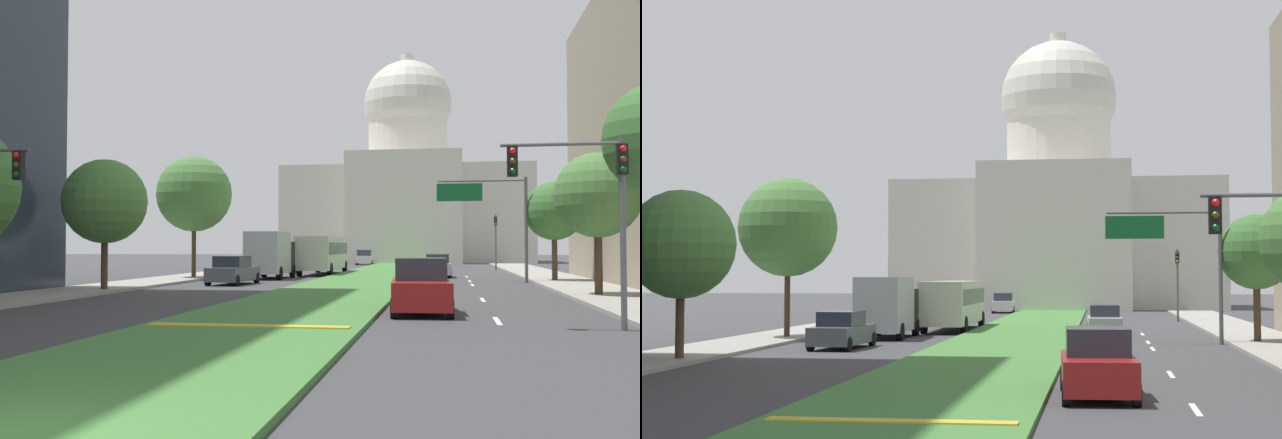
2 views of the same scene
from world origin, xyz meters
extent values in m
plane|color=#3D3D3F|center=(0.00, 49.37, 0.00)|extent=(260.00, 260.00, 0.00)
cube|color=#427A38|center=(0.00, 44.43, 0.07)|extent=(6.06, 88.87, 0.14)
cube|color=gold|center=(0.00, 11.64, 0.16)|extent=(5.45, 0.50, 0.04)
cube|color=silver|center=(6.71, 15.64, 0.00)|extent=(0.16, 2.40, 0.01)
cube|color=silver|center=(6.71, 24.54, 0.00)|extent=(0.16, 2.40, 0.01)
cube|color=silver|center=(6.71, 36.42, 0.00)|extent=(0.16, 2.40, 0.01)
cube|color=silver|center=(6.71, 41.00, 0.00)|extent=(0.16, 2.40, 0.01)
cube|color=silver|center=(6.71, 48.06, 0.00)|extent=(0.16, 2.40, 0.01)
cube|color=#9E9991|center=(-12.39, 39.50, 0.07)|extent=(4.00, 88.87, 0.15)
cube|color=#9E9991|center=(12.39, 39.50, 0.07)|extent=(4.00, 88.87, 0.15)
cube|color=beige|center=(0.00, 98.74, 6.48)|extent=(33.24, 19.56, 12.95)
cube|color=beige|center=(0.00, 86.97, 7.12)|extent=(14.62, 4.00, 14.25)
cylinder|color=beige|center=(0.00, 98.74, 16.59)|extent=(11.12, 11.12, 7.28)
sphere|color=beige|center=(0.00, 98.74, 22.41)|extent=(12.44, 12.44, 12.44)
cylinder|color=beige|center=(0.00, 98.74, 28.01)|extent=(1.80, 1.80, 3.00)
cylinder|color=#515456|center=(8.29, 13.57, 5.05)|extent=(3.20, 0.10, 0.10)
cube|color=black|center=(7.01, 13.57, 4.60)|extent=(0.28, 0.24, 0.84)
sphere|color=red|center=(7.01, 13.43, 4.88)|extent=(0.18, 0.18, 0.18)
sphere|color=#4C380F|center=(7.01, 13.43, 4.60)|extent=(0.18, 0.18, 0.18)
sphere|color=#0F4219|center=(7.01, 13.43, 4.32)|extent=(0.18, 0.18, 0.18)
cylinder|color=#515456|center=(9.89, 64.58, 2.60)|extent=(0.16, 0.16, 5.20)
cube|color=black|center=(9.89, 64.58, 4.60)|extent=(0.28, 0.24, 0.84)
sphere|color=#510F0F|center=(9.89, 64.44, 4.88)|extent=(0.18, 0.18, 0.18)
sphere|color=#4C380F|center=(9.89, 64.44, 4.60)|extent=(0.18, 0.18, 0.18)
sphere|color=#1ED838|center=(9.89, 64.44, 4.32)|extent=(0.18, 0.18, 0.18)
cylinder|color=#515456|center=(10.09, 39.70, 3.25)|extent=(0.20, 0.20, 6.50)
cylinder|color=#515456|center=(7.41, 39.70, 6.30)|extent=(5.37, 0.12, 0.12)
cube|color=#146033|center=(6.07, 39.65, 5.60)|extent=(2.80, 0.08, 1.10)
cylinder|color=#4C3823|center=(-11.36, 26.88, 1.65)|extent=(0.33, 0.33, 3.31)
sphere|color=#4C7F3D|center=(-11.36, 26.88, 4.46)|extent=(4.17, 4.17, 4.17)
cylinder|color=#4C3823|center=(-11.63, 40.88, 2.18)|extent=(0.30, 0.30, 4.37)
sphere|color=#4C7F3D|center=(-11.63, 40.88, 5.78)|extent=(5.13, 5.13, 5.13)
cylinder|color=#4C3823|center=(11.84, 40.34, 1.71)|extent=(0.34, 0.34, 3.42)
sphere|color=#3D7033|center=(11.84, 40.34, 4.42)|extent=(3.63, 3.63, 3.63)
cube|color=maroon|center=(4.35, 17.64, 0.67)|extent=(2.12, 4.53, 0.90)
cube|color=#282D38|center=(4.35, 17.82, 1.49)|extent=(1.78, 2.21, 0.74)
cylinder|color=black|center=(5.31, 15.92, 0.32)|extent=(0.25, 0.65, 0.64)
cylinder|color=black|center=(3.58, 15.83, 0.32)|extent=(0.25, 0.65, 0.64)
cylinder|color=black|center=(5.13, 19.45, 0.32)|extent=(0.25, 0.65, 0.64)
cylinder|color=black|center=(3.40, 19.36, 0.32)|extent=(0.25, 0.65, 0.64)
cube|color=#4C5156|center=(-7.09, 34.76, 0.62)|extent=(2.10, 4.74, 0.80)
cube|color=#282D38|center=(-7.10, 34.57, 1.35)|extent=(1.75, 2.32, 0.65)
cylinder|color=black|center=(-7.83, 36.68, 0.32)|extent=(0.25, 0.65, 0.64)
cylinder|color=black|center=(-6.14, 36.58, 0.32)|extent=(0.25, 0.65, 0.64)
cylinder|color=black|center=(-8.03, 32.93, 0.32)|extent=(0.25, 0.65, 0.64)
cylinder|color=black|center=(-6.35, 32.84, 0.32)|extent=(0.25, 0.65, 0.64)
cube|color=#BCBCC1|center=(4.61, 46.86, 0.61)|extent=(1.94, 4.73, 0.79)
cube|color=#282D38|center=(4.61, 47.04, 1.33)|extent=(1.65, 2.29, 0.65)
cylinder|color=black|center=(5.49, 44.99, 0.32)|extent=(0.24, 0.65, 0.64)
cylinder|color=black|center=(3.85, 44.94, 0.32)|extent=(0.24, 0.65, 0.64)
cylinder|color=black|center=(5.38, 48.77, 0.32)|extent=(0.24, 0.65, 0.64)
cylinder|color=black|center=(3.74, 48.73, 0.32)|extent=(0.24, 0.65, 0.64)
cube|color=#BCBCC1|center=(-6.57, 64.18, 0.65)|extent=(1.78, 4.14, 0.86)
cube|color=#282D38|center=(-6.57, 64.02, 1.44)|extent=(1.56, 1.99, 0.71)
cylinder|color=black|center=(-7.38, 65.79, 0.32)|extent=(0.22, 0.64, 0.64)
cylinder|color=black|center=(-5.78, 65.80, 0.32)|extent=(0.22, 0.64, 0.64)
cylinder|color=black|center=(-7.36, 62.56, 0.32)|extent=(0.22, 0.64, 0.64)
cylinder|color=black|center=(-5.76, 62.57, 0.32)|extent=(0.22, 0.64, 0.64)
cube|color=silver|center=(-4.24, 80.30, 0.64)|extent=(2.07, 4.57, 0.85)
cube|color=#282D38|center=(-4.23, 80.12, 1.41)|extent=(1.73, 2.24, 0.69)
cylinder|color=black|center=(-5.17, 82.04, 0.32)|extent=(0.25, 0.65, 0.64)
cylinder|color=black|center=(-3.50, 82.13, 0.32)|extent=(0.25, 0.65, 0.64)
cylinder|color=black|center=(-4.97, 78.46, 0.32)|extent=(0.25, 0.65, 0.64)
cylinder|color=black|center=(-3.30, 78.56, 0.32)|extent=(0.25, 0.65, 0.64)
cube|color=black|center=(-6.67, 44.86, 1.45)|extent=(2.30, 2.00, 2.20)
cube|color=#B2B2B7|center=(-6.67, 41.66, 1.80)|extent=(2.30, 4.40, 2.80)
cylinder|color=black|center=(-7.72, 44.86, 0.45)|extent=(0.30, 0.90, 0.90)
cylinder|color=black|center=(-5.62, 44.86, 0.45)|extent=(0.30, 0.90, 0.90)
cylinder|color=black|center=(-7.72, 40.56, 0.45)|extent=(0.30, 0.90, 0.90)
cylinder|color=black|center=(-5.62, 40.56, 0.45)|extent=(0.30, 0.90, 0.90)
cube|color=beige|center=(-4.35, 50.68, 1.70)|extent=(2.50, 11.00, 2.50)
cube|color=#232833|center=(-4.35, 50.68, 2.05)|extent=(2.52, 10.12, 0.90)
cylinder|color=black|center=(-5.50, 54.98, 0.50)|extent=(0.32, 1.00, 1.00)
cylinder|color=black|center=(-3.20, 54.98, 0.50)|extent=(0.32, 1.00, 1.00)
cylinder|color=black|center=(-5.50, 46.78, 0.50)|extent=(0.32, 1.00, 1.00)
cylinder|color=black|center=(-3.20, 46.78, 0.50)|extent=(0.32, 1.00, 1.00)
camera|label=1|loc=(5.16, -7.54, 2.28)|focal=41.90mm
camera|label=2|loc=(4.48, -9.61, 3.23)|focal=56.68mm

